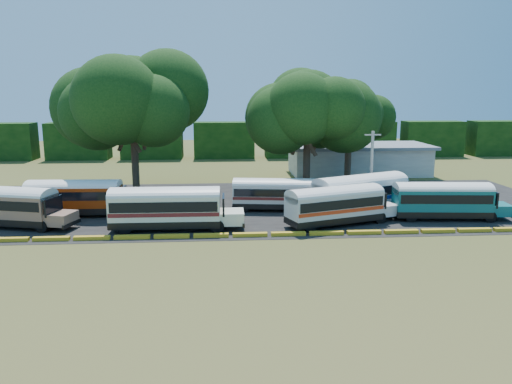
{
  "coord_description": "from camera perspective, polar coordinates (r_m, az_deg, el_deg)",
  "views": [
    {
      "loc": [
        -0.71,
        -36.1,
        11.06
      ],
      "look_at": [
        2.33,
        6.0,
        2.51
      ],
      "focal_mm": 35.0,
      "sensor_mm": 36.0,
      "label": 1
    }
  ],
  "objects": [
    {
      "name": "bus_white_blue",
      "position": [
        46.54,
        12.06,
        0.04
      ],
      "size": [
        11.19,
        7.04,
        3.64
      ],
      "rotation": [
        0.0,
        0.0,
        0.43
      ],
      "color": "black",
      "rests_on": "ground"
    },
    {
      "name": "tree_east",
      "position": [
        61.29,
        10.68,
        9.73
      ],
      "size": [
        8.21,
        8.21,
        12.52
      ],
      "color": "#37241B",
      "rests_on": "ground"
    },
    {
      "name": "bus_cream_west",
      "position": [
        40.74,
        -9.98,
        -1.58
      ],
      "size": [
        10.78,
        2.83,
        3.53
      ],
      "rotation": [
        0.0,
        0.0,
        -0.01
      ],
      "color": "black",
      "rests_on": "ground"
    },
    {
      "name": "bus_white_red",
      "position": [
        42.16,
        9.23,
        -1.29
      ],
      "size": [
        10.31,
        5.64,
        3.31
      ],
      "rotation": [
        0.0,
        0.0,
        0.34
      ],
      "color": "black",
      "rests_on": "ground"
    },
    {
      "name": "curb",
      "position": [
        38.68,
        -2.92,
        -4.95
      ],
      "size": [
        53.7,
        0.45,
        0.3
      ],
      "color": "gold",
      "rests_on": "ground"
    },
    {
      "name": "bus_red",
      "position": [
        47.52,
        -19.77,
        -0.36
      ],
      "size": [
        10.11,
        2.87,
        3.29
      ],
      "rotation": [
        0.0,
        0.0,
        -0.04
      ],
      "color": "black",
      "rests_on": "ground"
    },
    {
      "name": "tree_center",
      "position": [
        55.69,
        5.93,
        9.55
      ],
      "size": [
        11.2,
        11.2,
        13.41
      ],
      "color": "#37241B",
      "rests_on": "ground"
    },
    {
      "name": "ground",
      "position": [
        37.77,
        -2.89,
        -5.59
      ],
      "size": [
        160.0,
        160.0,
        0.0
      ],
      "primitive_type": "plane",
      "color": "#3B4717",
      "rests_on": "ground"
    },
    {
      "name": "bus_cream_east",
      "position": [
        46.83,
        2.27,
        -0.05
      ],
      "size": [
        9.52,
        3.51,
        3.06
      ],
      "rotation": [
        0.0,
        0.0,
        -0.13
      ],
      "color": "black",
      "rests_on": "ground"
    },
    {
      "name": "treeline_backdrop",
      "position": [
        84.49,
        -3.65,
        5.95
      ],
      "size": [
        130.0,
        4.0,
        6.0
      ],
      "color": "black",
      "rests_on": "ground"
    },
    {
      "name": "terminal_building",
      "position": [
        69.29,
        11.59,
        3.73
      ],
      "size": [
        19.0,
        9.0,
        4.0
      ],
      "color": "silver",
      "rests_on": "ground"
    },
    {
      "name": "utility_pole",
      "position": [
        50.0,
        13.05,
        2.76
      ],
      "size": [
        1.6,
        0.3,
        7.3
      ],
      "color": "gray",
      "rests_on": "ground"
    },
    {
      "name": "bus_beige",
      "position": [
        45.91,
        -26.55,
        -1.24
      ],
      "size": [
        10.58,
        5.15,
        3.38
      ],
      "rotation": [
        0.0,
        0.0,
        -0.27
      ],
      "color": "black",
      "rests_on": "ground"
    },
    {
      "name": "asphalt_strip",
      "position": [
        49.39,
        -2.04,
        -1.49
      ],
      "size": [
        64.0,
        24.0,
        0.02
      ],
      "primitive_type": "cube",
      "color": "black",
      "rests_on": "ground"
    },
    {
      "name": "tree_west",
      "position": [
        56.44,
        -13.98,
        10.29
      ],
      "size": [
        12.46,
        12.46,
        14.84
      ],
      "color": "#37241B",
      "rests_on": "ground"
    },
    {
      "name": "bus_teal",
      "position": [
        46.51,
        20.74,
        -0.68
      ],
      "size": [
        10.18,
        3.35,
        3.29
      ],
      "rotation": [
        0.0,
        0.0,
        -0.09
      ],
      "color": "black",
      "rests_on": "ground"
    }
  ]
}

